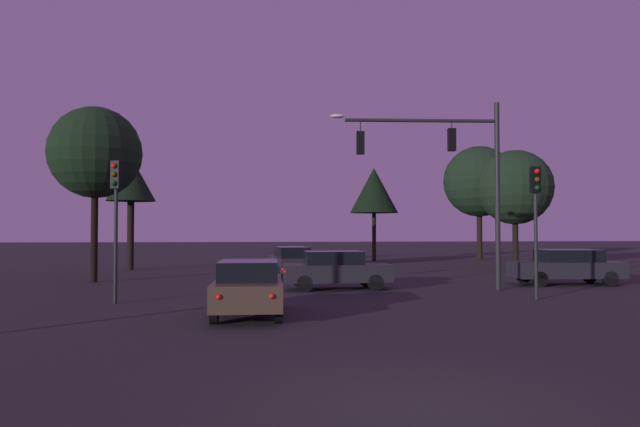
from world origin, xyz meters
The scene contains 13 objects.
ground_plane centered at (0.00, 24.50, 0.00)m, with size 168.00×168.00×0.00m, color #262326.
traffic_signal_mast_arm centered at (5.49, 14.55, 5.01)m, with size 6.71×0.71×7.42m.
traffic_light_corner_left centered at (7.31, 11.23, 3.19)m, with size 0.31×0.35×4.52m.
traffic_light_corner_right centered at (-6.67, 11.79, 3.25)m, with size 0.36×0.38×4.60m.
car_nearside_lane centered at (-2.35, 8.60, 0.79)m, with size 1.92×4.19×1.52m.
car_crossing_left centered at (11.17, 16.16, 0.80)m, with size 4.73×2.03×1.52m.
car_crossing_right centered at (1.02, 15.39, 0.80)m, with size 4.31×1.91×1.52m.
car_far_lane centered at (-0.38, 21.63, 0.80)m, with size 2.21×4.70×1.52m.
tree_behind_sign centered at (-9.58, 27.88, 5.32)m, with size 2.88×2.88×6.74m.
tree_left_far centered at (15.78, 37.39, 6.28)m, with size 5.72×5.72×9.16m.
tree_center_horizon centered at (13.82, 26.73, 5.01)m, with size 4.63×4.63×7.33m.
tree_right_cluster centered at (6.74, 35.59, 5.36)m, with size 3.65×3.65×7.10m.
tree_lot_edge centered at (-9.46, 19.70, 5.87)m, with size 4.16×4.16×7.97m.
Camera 1 is at (-2.15, -7.43, 2.36)m, focal length 32.38 mm.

